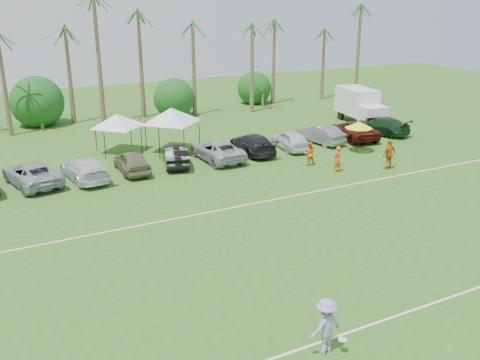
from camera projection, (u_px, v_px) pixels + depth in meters
name	position (u px, v px, depth m)	size (l,w,h in m)	color
ground	(421.00, 354.00, 17.04)	(120.00, 120.00, 0.00)	#2F5B1B
field_lines	(287.00, 253.00, 23.75)	(80.00, 12.10, 0.01)	white
palm_tree_3	(1.00, 7.00, 42.15)	(2.40, 2.40, 11.90)	brown
palm_tree_4	(57.00, 39.00, 44.74)	(2.40, 2.40, 8.90)	brown
palm_tree_5	(104.00, 27.00, 46.21)	(2.40, 2.40, 9.90)	brown
palm_tree_6	(148.00, 16.00, 47.68)	(2.40, 2.40, 10.90)	brown
palm_tree_7	(189.00, 6.00, 49.16)	(2.40, 2.40, 11.90)	brown
palm_tree_8	(237.00, 33.00, 52.19)	(2.40, 2.40, 8.90)	brown
palm_tree_9	(281.00, 23.00, 54.09)	(2.40, 2.40, 9.90)	brown
palm_tree_10	(322.00, 13.00, 56.01)	(2.40, 2.40, 10.90)	brown
palm_tree_11	(353.00, 5.00, 57.48)	(2.40, 2.40, 11.90)	brown
bush_tree_1	(38.00, 106.00, 46.54)	(4.00, 4.00, 4.00)	brown
bush_tree_2	(168.00, 95.00, 51.80)	(4.00, 4.00, 4.00)	brown
bush_tree_3	(258.00, 88.00, 56.18)	(4.00, 4.00, 4.00)	brown
sideline_player_a	(337.00, 159.00, 34.64)	(0.63, 0.41, 1.72)	#FF5B1C
sideline_player_b	(309.00, 154.00, 36.04)	(0.79, 0.62, 1.62)	orange
sideline_player_c	(389.00, 154.00, 35.16)	(1.18, 0.49, 2.01)	#CA6116
box_truck	(361.00, 105.00, 47.89)	(3.21, 6.21, 3.05)	silver
canopy_tent_left	(117.00, 114.00, 38.40)	(4.12, 4.12, 3.34)	black
canopy_tent_right	(171.00, 108.00, 38.54)	(4.67, 4.67, 3.79)	black
market_umbrella	(359.00, 125.00, 38.69)	(2.04, 2.04, 2.28)	black
frisbee_player	(326.00, 326.00, 16.86)	(1.29, 0.86, 1.90)	#958FCC
parked_car_2	(32.00, 174.00, 32.23)	(2.36, 5.13, 1.42)	#9FA5AE
parked_car_3	(84.00, 169.00, 33.19)	(2.00, 4.91, 1.42)	silver
parked_car_4	(132.00, 162.00, 34.59)	(1.68, 4.18, 1.42)	#786E53
parked_car_5	(175.00, 155.00, 36.05)	(1.51, 4.32, 1.42)	black
parked_car_6	(217.00, 150.00, 37.22)	(2.36, 5.13, 1.42)	#B1B2B9
parked_car_7	(253.00, 144.00, 38.86)	(2.00, 4.91, 1.42)	black
parked_car_8	(291.00, 140.00, 39.90)	(1.68, 4.18, 1.42)	silver
parked_car_9	(320.00, 134.00, 41.64)	(1.51, 4.32, 1.42)	gray
parked_car_10	(353.00, 130.00, 42.79)	(2.36, 5.13, 1.42)	#51160C
parked_car_11	(380.00, 126.00, 44.29)	(2.00, 4.91, 1.42)	#15331B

